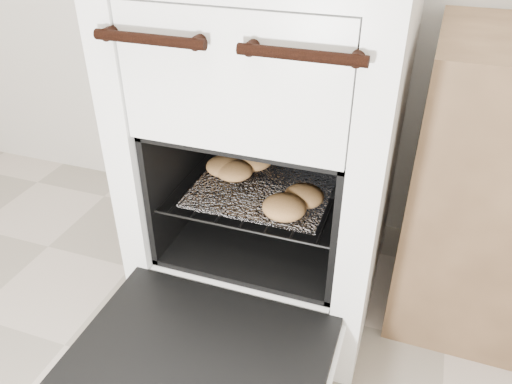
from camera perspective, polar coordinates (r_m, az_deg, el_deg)
stove at (r=1.37m, az=2.13°, el=5.11°), size 0.63×0.70×0.97m
oven_door at (r=1.15m, az=-6.61°, el=-18.75°), size 0.57×0.44×0.04m
oven_rack at (r=1.36m, az=1.18°, el=0.78°), size 0.46×0.44×0.01m
foil_sheet at (r=1.34m, az=0.90°, el=0.57°), size 0.36×0.32×0.01m
baked_rolls at (r=1.33m, az=-0.04°, el=1.69°), size 0.38×0.33×0.05m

